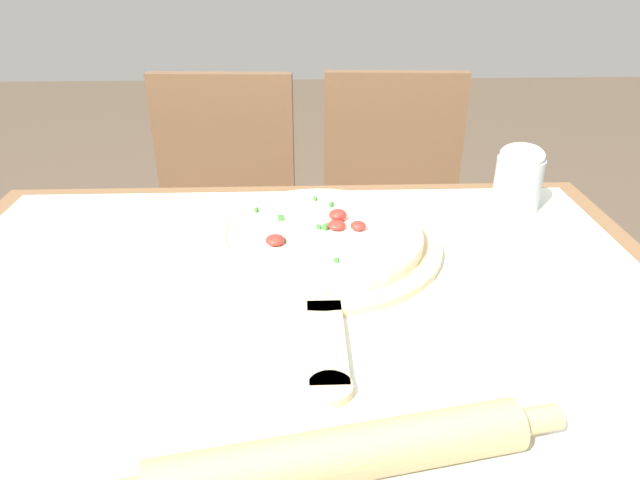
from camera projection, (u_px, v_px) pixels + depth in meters
name	position (u px, v px, depth m)	size (l,w,h in m)	color
dining_table	(296.00, 367.00, 0.86)	(1.13, 0.81, 0.75)	brown
towel_cloth	(294.00, 293.00, 0.80)	(1.05, 0.73, 0.00)	silver
pizza_peel	(320.00, 250.00, 0.89)	(0.39, 0.55, 0.01)	#D6B784
pizza	(319.00, 234.00, 0.90)	(0.33, 0.33, 0.04)	beige
rolling_pin	(341.00, 455.00, 0.51)	(0.43, 0.11, 0.05)	tan
chair_left	(224.00, 219.00, 1.57)	(0.42, 0.42, 0.89)	brown
chair_right	(392.00, 216.00, 1.58)	(0.43, 0.43, 0.89)	brown
flour_cup	(519.00, 177.00, 1.02)	(0.08, 0.08, 0.12)	#B2B7BC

